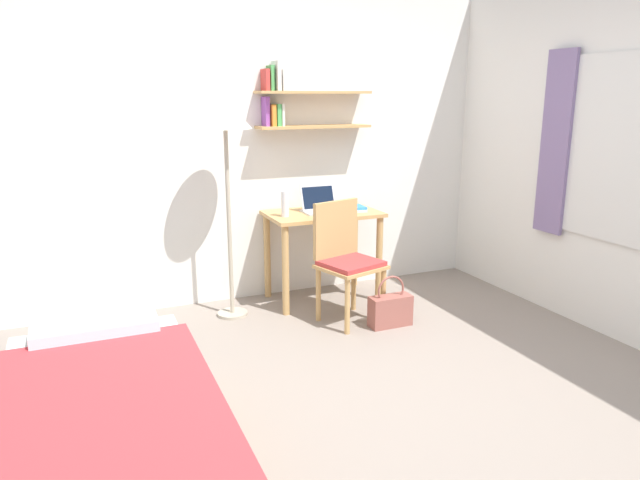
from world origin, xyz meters
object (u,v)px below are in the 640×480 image
desk_chair (346,257)px  standing_lamp (225,126)px  bed (109,448)px  water_bottle (285,204)px  desk (323,230)px  laptop (320,205)px  book_stack (354,208)px  handbag (390,309)px

desk_chair → standing_lamp: size_ratio=0.55×
bed → water_bottle: 2.53m
bed → standing_lamp: (1.04, 1.91, 1.25)m
desk_chair → bed: bearing=-141.0°
desk → laptop: laptop is taller
water_bottle → desk_chair: bearing=-53.9°
desk → desk_chair: bearing=-92.6°
bed → desk_chair: (1.83, 1.48, 0.27)m
desk → standing_lamp: bearing=-174.6°
desk → book_stack: bearing=-10.6°
laptop → bed: bearing=-132.5°
laptop → water_bottle: size_ratio=1.53×
desk → laptop: 0.21m
laptop → water_bottle: 0.35m
laptop → book_stack: size_ratio=1.40×
bed → standing_lamp: 2.51m
desk_chair → laptop: laptop is taller
desk_chair → laptop: bearing=88.6°
desk_chair → laptop: size_ratio=2.98×
water_bottle → handbag: bearing=-50.7°
handbag → desk_chair: bearing=134.1°
desk_chair → standing_lamp: 1.33m
desk → standing_lamp: standing_lamp is taller
book_stack → desk_chair: bearing=-122.8°
laptop → standing_lamp: bearing=-172.2°
desk → book_stack: book_stack is taller
desk → desk_chair: size_ratio=1.01×
standing_lamp → bed: bearing=-118.5°
bed → desk_chair: bearing=39.0°
desk_chair → handbag: bearing=-45.9°
book_stack → handbag: book_stack is taller
desk_chair → book_stack: (0.29, 0.45, 0.27)m
desk → standing_lamp: size_ratio=0.55×
laptop → book_stack: 0.29m
bed → standing_lamp: bearing=61.5°
water_bottle → book_stack: bearing=0.0°
laptop → book_stack: laptop is taller
book_stack → handbag: 0.97m
bed → water_bottle: size_ratio=9.79×
standing_lamp → handbag: bearing=-33.1°
desk_chair → book_stack: bearing=57.2°
bed → water_bottle: water_bottle is taller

